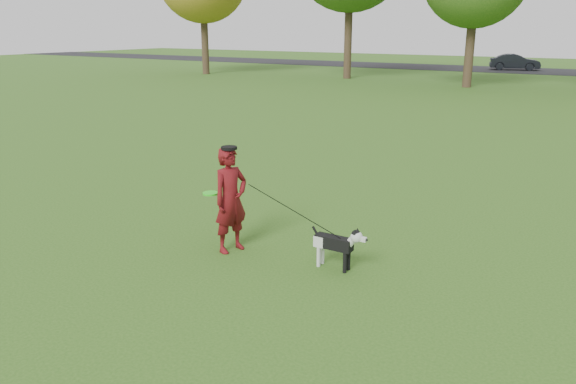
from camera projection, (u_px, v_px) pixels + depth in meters
The scene contains 6 objects.
ground at pixel (277, 260), 8.02m from camera, with size 120.00×120.00×0.00m, color #285116.
road at pixel (575, 72), 40.66m from camera, with size 120.00×7.00×0.02m, color black.
man at pixel (231, 200), 8.16m from camera, with size 0.57×0.37×1.57m, color #5C0D10.
dog at pixel (338, 242), 7.62m from camera, with size 0.84×0.17×0.64m.
car_mid at pixel (515, 62), 42.61m from camera, with size 1.26×3.63×1.19m, color black.
man_held_items at pixel (295, 212), 7.70m from camera, with size 2.20×0.40×1.15m.
Camera 1 is at (4.03, -6.22, 3.21)m, focal length 35.00 mm.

